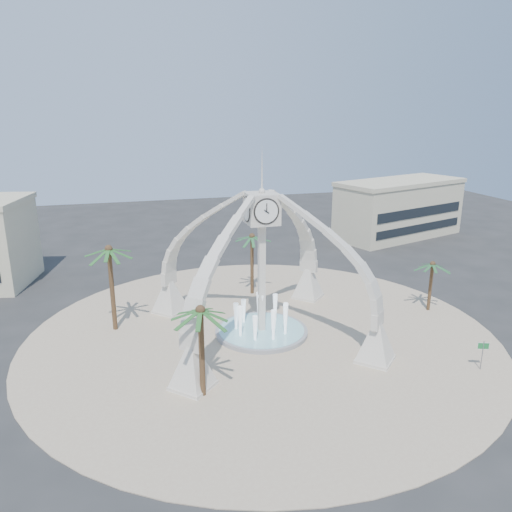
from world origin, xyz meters
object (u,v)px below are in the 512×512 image
object	(u,v)px
palm_east	(433,265)
fountain	(261,331)
street_sign	(483,350)
clock_tower	(262,262)
palm_south	(200,311)
palm_west	(109,250)
palm_north	(252,237)

from	to	relation	value
palm_east	fountain	bearing A→B (deg)	-177.67
palm_east	street_sign	distance (m)	11.94
clock_tower	palm_east	world-z (taller)	clock_tower
palm_east	palm_south	bearing A→B (deg)	-159.24
palm_west	fountain	bearing A→B (deg)	-19.58
palm_south	street_sign	size ratio (longest dim) A/B	3.00
clock_tower	palm_south	size ratio (longest dim) A/B	2.55
palm_west	palm_north	xyz separation A→B (m)	(14.03, 5.43, -1.12)
palm_east	street_sign	bearing A→B (deg)	-105.38
street_sign	palm_south	bearing A→B (deg)	-166.71
palm_north	clock_tower	bearing A→B (deg)	-100.62
clock_tower	palm_east	size ratio (longest dim) A/B	3.36
palm_east	palm_west	xyz separation A→B (m)	(-29.26, 3.64, 2.63)
fountain	palm_north	world-z (taller)	palm_north
clock_tower	palm_west	distance (m)	12.97
palm_west	palm_south	size ratio (longest dim) A/B	1.16
palm_west	palm_north	size ratio (longest dim) A/B	1.17
palm_north	palm_south	distance (m)	19.89
fountain	palm_west	bearing A→B (deg)	160.42
clock_tower	street_sign	world-z (taller)	clock_tower
fountain	palm_west	xyz separation A→B (m)	(-12.20, 4.34, 6.99)
palm_north	street_sign	bearing A→B (deg)	-58.98
clock_tower	palm_south	bearing A→B (deg)	-128.47
fountain	palm_north	bearing A→B (deg)	79.38
palm_west	palm_south	xyz separation A→B (m)	(5.64, -12.60, -1.11)
clock_tower	palm_south	xyz separation A→B (m)	(-6.56, -8.26, -0.32)
fountain	palm_south	size ratio (longest dim) A/B	1.14
fountain	palm_east	distance (m)	17.62
palm_north	street_sign	xyz separation A→B (m)	(12.16, -20.23, -4.48)
clock_tower	street_sign	size ratio (longest dim) A/B	7.64
palm_north	fountain	bearing A→B (deg)	-100.62
palm_east	palm_north	xyz separation A→B (m)	(-15.23, 9.08, 1.51)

